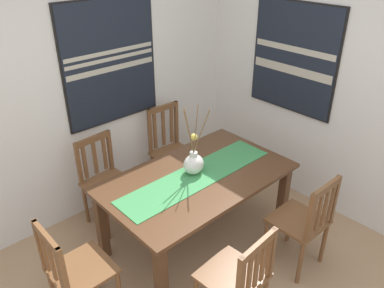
{
  "coord_description": "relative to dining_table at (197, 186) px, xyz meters",
  "views": [
    {
      "loc": [
        -1.54,
        -1.39,
        2.6
      ],
      "look_at": [
        0.43,
        0.75,
        1.01
      ],
      "focal_mm": 36.04,
      "sensor_mm": 36.0,
      "label": 1
    }
  ],
  "objects": [
    {
      "name": "wall_back",
      "position": [
        -0.41,
        1.2,
        0.72
      ],
      "size": [
        6.4,
        0.12,
        2.7
      ],
      "primitive_type": "cube",
      "color": "silver",
      "rests_on": "ground_plane"
    },
    {
      "name": "chair_4",
      "position": [
        -1.23,
        -0.03,
        -0.15
      ],
      "size": [
        0.42,
        0.42,
        0.91
      ],
      "color": "brown",
      "rests_on": "ground_plane"
    },
    {
      "name": "painting_on_side_wall",
      "position": [
        1.38,
        0.05,
        0.87
      ],
      "size": [
        0.05,
        0.97,
        1.1
      ],
      "color": "black"
    },
    {
      "name": "wall_side",
      "position": [
        1.45,
        -0.66,
        0.72
      ],
      "size": [
        0.12,
        6.4,
        2.7
      ],
      "primitive_type": "cube",
      "color": "silver",
      "rests_on": "ground_plane"
    },
    {
      "name": "chair_3",
      "position": [
        -0.41,
        -0.87,
        -0.15
      ],
      "size": [
        0.45,
        0.45,
        0.9
      ],
      "color": "brown",
      "rests_on": "ground_plane"
    },
    {
      "name": "chair_2",
      "position": [
        0.39,
        0.84,
        -0.13
      ],
      "size": [
        0.44,
        0.44,
        0.99
      ],
      "color": "brown",
      "rests_on": "ground_plane"
    },
    {
      "name": "chair_0",
      "position": [
        0.45,
        -0.84,
        -0.14
      ],
      "size": [
        0.42,
        0.42,
        0.92
      ],
      "color": "brown",
      "rests_on": "ground_plane"
    },
    {
      "name": "table_runner",
      "position": [
        0.0,
        0.0,
        0.11
      ],
      "size": [
        1.54,
        0.36,
        0.01
      ],
      "primitive_type": "cube",
      "color": "#388447",
      "rests_on": "dining_table"
    },
    {
      "name": "centerpiece_vase",
      "position": [
        0.01,
        0.05,
        0.22
      ],
      "size": [
        0.23,
        0.23,
        0.68
      ],
      "color": "silver",
      "rests_on": "dining_table"
    },
    {
      "name": "chair_1",
      "position": [
        -0.45,
        0.83,
        -0.15
      ],
      "size": [
        0.45,
        0.45,
        0.91
      ],
      "color": "brown",
      "rests_on": "ground_plane"
    },
    {
      "name": "dining_table",
      "position": [
        0.0,
        0.0,
        0.0
      ],
      "size": [
        1.67,
        1.0,
        0.73
      ],
      "color": "#51331E",
      "rests_on": "ground_plane"
    },
    {
      "name": "painting_on_back_wall",
      "position": [
        -0.08,
        1.13,
        0.89
      ],
      "size": [
        1.01,
        0.05,
        1.19
      ],
      "color": "black"
    }
  ]
}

